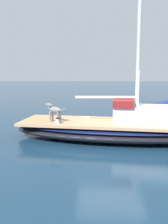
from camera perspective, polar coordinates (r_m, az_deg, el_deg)
name	(u,v)px	position (r m, az deg, el deg)	size (l,w,h in m)	color
ground_plane	(111,139)	(9.92, 5.82, -5.80)	(120.00, 120.00, 0.00)	navy
sailboat_main	(111,130)	(9.84, 5.85, -3.91)	(3.59, 7.53, 0.66)	black
mast_main	(136,18)	(9.72, 10.98, 19.10)	(0.14, 2.27, 7.95)	silver
cabin_house	(143,113)	(9.68, 12.51, -0.24)	(1.72, 2.41, 0.84)	silver
dog_grey	(54,110)	(9.67, -6.40, 0.36)	(0.59, 0.82, 0.70)	gray
deck_winch	(58,121)	(9.37, -5.64, -1.90)	(0.16, 0.16, 0.21)	#B7B7BC
coiled_rope	(87,118)	(10.44, 0.67, -1.20)	(0.32, 0.32, 0.04)	beige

